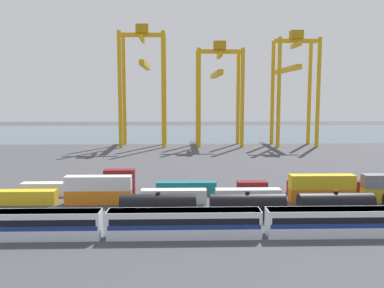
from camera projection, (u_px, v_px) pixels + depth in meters
ground_plane at (208, 166)px, 117.04m from camera, size 420.00×420.00×0.00m
harbour_water at (195, 133)px, 225.58m from camera, size 400.00×110.00×0.01m
passenger_train at (184, 222)px, 57.41m from camera, size 66.18×3.14×3.90m
freight_tank_row at (292, 205)px, 66.31m from camera, size 55.38×3.04×4.50m
shipping_container_0 at (23, 197)px, 75.05m from camera, size 12.10×2.44×2.60m
shipping_container_1 at (99, 197)px, 75.45m from camera, size 12.10×2.44×2.60m
shipping_container_2 at (98, 183)px, 75.15m from camera, size 12.10×2.44×2.60m
shipping_container_3 at (174, 196)px, 75.84m from camera, size 12.10×2.44×2.60m
shipping_container_4 at (248, 196)px, 76.23m from camera, size 12.10×2.44×2.60m
shipping_container_5 at (321, 195)px, 76.63m from camera, size 12.10×2.44×2.60m
shipping_container_6 at (322, 182)px, 76.33m from camera, size 12.10×2.44×2.60m
shipping_container_11 at (52, 189)px, 81.86m from camera, size 12.10×2.44×2.60m
shipping_container_12 at (120, 189)px, 82.25m from camera, size 6.04×2.44×2.60m
shipping_container_13 at (119, 176)px, 81.95m from camera, size 6.04×2.44×2.60m
shipping_container_14 at (186, 188)px, 82.63m from camera, size 12.10×2.44×2.60m
shipping_container_15 at (252, 188)px, 83.01m from camera, size 6.04×2.44×2.60m
shipping_container_16 at (317, 187)px, 83.39m from camera, size 12.10×2.44×2.60m
shipping_container_17 at (382, 187)px, 83.77m from camera, size 12.10×2.44×2.60m
gantry_crane_west at (143, 74)px, 163.61m from camera, size 18.15×35.02×47.61m
gantry_crane_central at (218, 82)px, 166.14m from camera, size 18.39×41.22×41.32m
gantry_crane_east at (293, 78)px, 166.21m from camera, size 17.01×38.61×45.54m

